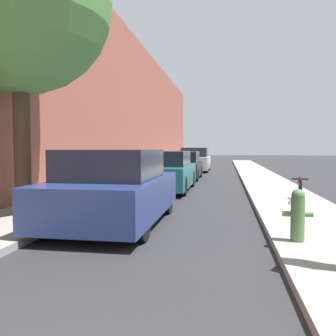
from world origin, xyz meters
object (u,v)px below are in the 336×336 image
(parked_car_teal, at_px, (167,172))
(bicycle, at_px, (300,189))
(fire_hydrant, at_px, (298,214))
(parked_car_navy, at_px, (114,189))
(parked_car_silver, at_px, (195,160))
(parked_car_black, at_px, (183,166))
(street_tree_near, at_px, (19,1))

(parked_car_teal, xyz_separation_m, bicycle, (4.05, -2.68, -0.23))
(bicycle, bearing_deg, fire_hydrant, -92.68)
(parked_car_teal, height_order, fire_hydrant, parked_car_teal)
(parked_car_navy, height_order, parked_car_silver, parked_car_silver)
(parked_car_black, bearing_deg, street_tree_near, -102.18)
(parked_car_teal, relative_size, fire_hydrant, 5.44)
(parked_car_black, relative_size, bicycle, 2.59)
(street_tree_near, bearing_deg, parked_car_navy, -5.68)
(street_tree_near, bearing_deg, fire_hydrant, -14.83)
(parked_car_black, bearing_deg, fire_hydrant, -74.72)
(parked_car_teal, xyz_separation_m, street_tree_near, (-2.22, -5.42, 3.93))
(parked_car_navy, xyz_separation_m, parked_car_black, (0.09, 10.45, -0.07))
(parked_car_navy, bearing_deg, street_tree_near, 174.32)
(parked_car_silver, distance_m, bicycle, 13.91)
(parked_car_black, height_order, street_tree_near, street_tree_near)
(parked_car_silver, xyz_separation_m, fire_hydrant, (3.09, -17.50, -0.19))
(street_tree_near, bearing_deg, parked_car_silver, 81.83)
(parked_car_teal, height_order, parked_car_black, parked_car_teal)
(parked_car_black, xyz_separation_m, bicycle, (4.05, -7.51, -0.20))
(street_tree_near, bearing_deg, parked_car_black, 77.82)
(parked_car_black, relative_size, street_tree_near, 0.61)
(parked_car_navy, distance_m, fire_hydrant, 3.50)
(bicycle, bearing_deg, parked_car_navy, -135.55)
(parked_car_silver, relative_size, bicycle, 2.91)
(parked_car_teal, height_order, street_tree_near, street_tree_near)
(parked_car_teal, distance_m, street_tree_near, 7.05)
(parked_car_teal, distance_m, parked_car_silver, 10.64)
(parked_car_silver, distance_m, street_tree_near, 16.69)
(parked_car_teal, relative_size, bicycle, 2.86)
(fire_hydrant, bearing_deg, parked_car_silver, 100.02)
(parked_car_navy, xyz_separation_m, bicycle, (4.14, 2.95, -0.27))
(parked_car_teal, height_order, parked_car_silver, parked_car_silver)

